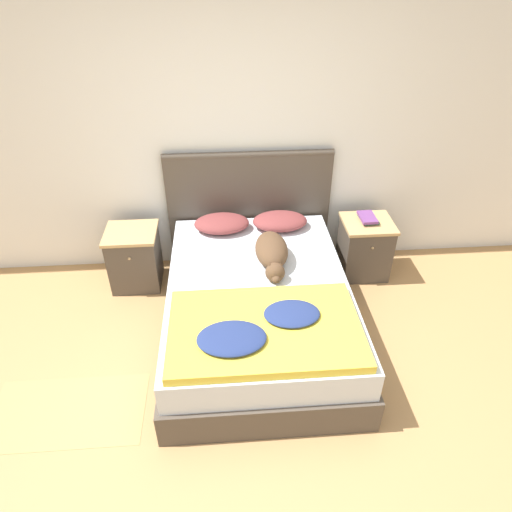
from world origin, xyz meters
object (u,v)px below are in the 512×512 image
Objects in this scene: pillow_right at (280,221)px; book_stack at (368,218)px; bed at (258,308)px; nightstand_right at (364,247)px; nightstand_left at (135,258)px; dog at (272,252)px; pillow_left at (222,223)px.

pillow_right reaches higher than book_stack.
bed is 1.28m from nightstand_right.
book_stack is (2.10, 0.03, 0.30)m from nightstand_left.
nightstand_left is 2.12m from book_stack.
bed is at bearing -108.41° from pillow_right.
pillow_right is at bearing 71.59° from bed.
nightstand_right is 1.14× the size of pillow_right.
dog reaches higher than bed.
dog reaches higher than nightstand_right.
pillow_right is at bearing 176.41° from nightstand_right.
pillow_left is at bearing 180.00° from pillow_right.
bed is at bearing -144.19° from book_stack.
bed is at bearing -34.69° from nightstand_left.
pillow_right is 0.79m from book_stack.
book_stack is at bearing 92.76° from nightstand_right.
book_stack is (0.92, 0.51, -0.02)m from dog.
pillow_right is at bearing 0.00° from pillow_left.
nightstand_left is 1.32m from dog.
bed is 4.09× the size of pillow_right.
dog reaches higher than pillow_right.
pillow_right is (0.26, 0.78, 0.32)m from bed.
pillow_left is (-0.26, 0.78, 0.32)m from bed.
bed is 0.88m from pillow_right.
nightstand_right is (1.05, 0.73, 0.03)m from bed.
book_stack is at bearing 0.81° from nightstand_left.
nightstand_left is 2.10m from nightstand_right.
dog is (1.18, -0.48, 0.32)m from nightstand_left.
bed is 2.98× the size of dog.
pillow_right is at bearing 2.17° from nightstand_left.
pillow_right is 0.73× the size of dog.
nightstand_right is 0.85m from pillow_right.
pillow_left reaches higher than nightstand_right.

